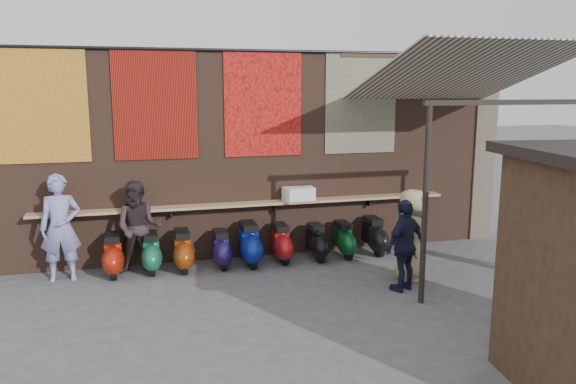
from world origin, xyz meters
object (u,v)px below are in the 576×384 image
object	(u,v)px
shelf_box	(299,194)
scooter_stool_8	(374,236)
scooter_stool_2	(183,251)
diner_left	(61,228)
scooter_stool_4	(250,244)
shopper_navy	(405,245)
shopper_grey	(558,235)
scooter_stool_7	(344,240)
scooter_stool_0	(113,255)
scooter_stool_3	(221,249)
scooter_stool_1	(151,253)
diner_right	(139,228)
scooter_stool_6	(317,242)
shopper_tan	(410,235)
scooter_stool_5	(281,243)

from	to	relation	value
shelf_box	scooter_stool_8	distance (m)	1.78
scooter_stool_2	diner_left	bearing A→B (deg)	179.07
scooter_stool_4	shopper_navy	distance (m)	2.99
scooter_stool_2	shopper_grey	distance (m)	6.57
scooter_stool_7	scooter_stool_0	bearing A→B (deg)	-179.85
scooter_stool_2	scooter_stool_7	world-z (taller)	scooter_stool_2
scooter_stool_3	scooter_stool_0	bearing A→B (deg)	179.79
scooter_stool_1	scooter_stool_4	xyz separation A→B (m)	(1.80, -0.05, 0.04)
scooter_stool_0	diner_right	bearing A→B (deg)	-0.56
scooter_stool_7	scooter_stool_2	bearing A→B (deg)	-179.10
scooter_stool_3	scooter_stool_7	size ratio (longest dim) A/B	0.99
scooter_stool_6	scooter_stool_7	world-z (taller)	scooter_stool_7
scooter_stool_7	diner_right	size ratio (longest dim) A/B	0.42
scooter_stool_1	scooter_stool_8	bearing A→B (deg)	0.16
scooter_stool_2	shopper_navy	size ratio (longest dim) A/B	0.51
scooter_stool_4	scooter_stool_8	world-z (taller)	scooter_stool_4
scooter_stool_3	diner_left	distance (m)	2.82
scooter_stool_0	scooter_stool_7	xyz separation A→B (m)	(4.37, 0.01, -0.03)
shopper_navy	scooter_stool_4	bearing A→B (deg)	-68.36
shelf_box	scooter_stool_8	world-z (taller)	shelf_box
shopper_tan	diner_left	bearing A→B (deg)	100.86
scooter_stool_1	shopper_grey	xyz separation A→B (m)	(6.70, -2.36, 0.47)
scooter_stool_1	shopper_grey	size ratio (longest dim) A/B	0.45
diner_left	diner_right	size ratio (longest dim) A/B	1.10
scooter_stool_2	diner_left	xyz separation A→B (m)	(-2.05, 0.03, 0.57)
scooter_stool_1	scooter_stool_5	xyz separation A→B (m)	(2.43, 0.00, 0.00)
shelf_box	shopper_navy	size ratio (longest dim) A/B	0.40
shopper_tan	shelf_box	bearing A→B (deg)	63.83
scooter_stool_7	scooter_stool_4	bearing A→B (deg)	-178.92
scooter_stool_0	scooter_stool_7	size ratio (longest dim) A/B	1.09
scooter_stool_8	diner_right	size ratio (longest dim) A/B	0.45
scooter_stool_0	shopper_grey	world-z (taller)	shopper_grey
shelf_box	shopper_grey	xyz separation A→B (m)	(3.85, -2.63, -0.42)
scooter_stool_4	shopper_grey	distance (m)	5.43
scooter_stool_8	scooter_stool_1	bearing A→B (deg)	-179.84
scooter_stool_0	diner_right	size ratio (longest dim) A/B	0.46
shelf_box	shopper_grey	distance (m)	4.68
scooter_stool_5	shopper_grey	xyz separation A→B (m)	(4.27, -2.36, 0.47)
diner_left	diner_right	bearing A→B (deg)	-1.72
scooter_stool_2	shopper_navy	world-z (taller)	shopper_navy
scooter_stool_2	scooter_stool_5	distance (m)	1.87
scooter_stool_1	scooter_stool_3	bearing A→B (deg)	-1.55
shopper_tan	diner_right	bearing A→B (deg)	96.77
scooter_stool_2	shopper_navy	xyz separation A→B (m)	(3.43, -1.99, 0.40)
scooter_stool_4	scooter_stool_5	distance (m)	0.63
scooter_stool_3	scooter_stool_5	xyz separation A→B (m)	(1.16, 0.04, 0.02)
shelf_box	scooter_stool_0	bearing A→B (deg)	-175.19
diner_left	scooter_stool_0	bearing A→B (deg)	-1.41
scooter_stool_2	shopper_grey	xyz separation A→B (m)	(6.14, -2.29, 0.46)
scooter_stool_3	scooter_stool_7	bearing A→B (deg)	0.44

